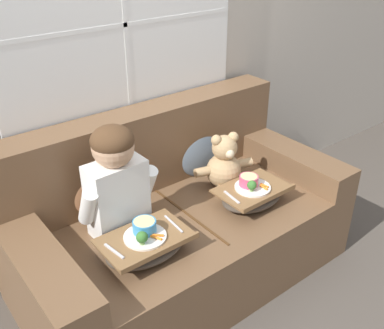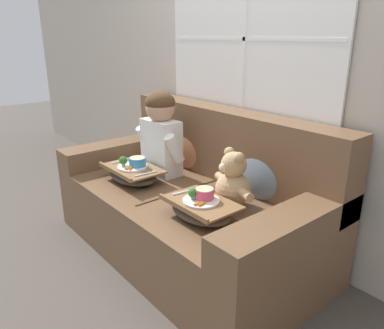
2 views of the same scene
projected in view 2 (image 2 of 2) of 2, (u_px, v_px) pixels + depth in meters
The scene contains 9 objects.
ground_plane at pixel (185, 250), 2.67m from camera, with size 14.00×14.00×0.00m, color #4C443D.
wall_back_with_window at pixel (248, 57), 2.58m from camera, with size 8.00×0.08×2.60m.
couch at pixel (193, 205), 2.60m from camera, with size 1.92×1.00×0.97m.
throw_pillow_behind_child at pixel (187, 145), 2.91m from camera, with size 0.37×0.18×0.38m.
throw_pillow_behind_teddy at pixel (260, 170), 2.38m from camera, with size 0.39×0.19×0.40m.
child_figure at pixel (161, 130), 2.72m from camera, with size 0.43×0.22×0.61m.
teddy_bear at pixel (232, 183), 2.24m from camera, with size 0.39×0.28×0.36m.
lap_tray_child at pixel (133, 173), 2.66m from camera, with size 0.44×0.30×0.18m.
lap_tray_teddy at pixel (201, 208), 2.12m from camera, with size 0.42×0.29×0.18m.
Camera 2 is at (1.82, -1.44, 1.45)m, focal length 35.00 mm.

